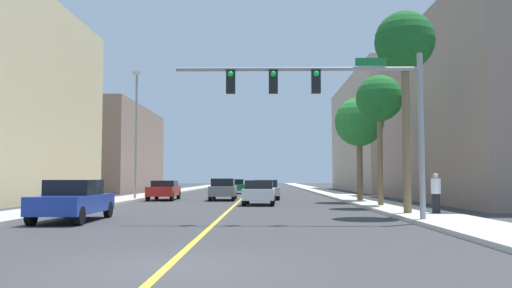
# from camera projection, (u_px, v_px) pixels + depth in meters

# --- Properties ---
(ground) EXTENTS (192.00, 192.00, 0.00)m
(ground) POSITION_uv_depth(u_px,v_px,m) (247.00, 194.00, 51.03)
(ground) COLOR #38383A
(sidewalk_left) EXTENTS (2.74, 168.00, 0.15)m
(sidewalk_left) POSITION_uv_depth(u_px,v_px,m) (165.00, 193.00, 51.18)
(sidewalk_left) COLOR #B2ADA3
(sidewalk_left) RESTS_ON ground
(sidewalk_right) EXTENTS (2.74, 168.00, 0.15)m
(sidewalk_right) POSITION_uv_depth(u_px,v_px,m) (330.00, 193.00, 50.90)
(sidewalk_right) COLOR beige
(sidewalk_right) RESTS_ON ground
(lane_marking_center) EXTENTS (0.16, 144.00, 0.01)m
(lane_marking_center) POSITION_uv_depth(u_px,v_px,m) (247.00, 194.00, 51.03)
(lane_marking_center) COLOR yellow
(lane_marking_center) RESTS_ON ground
(building_left_far) EXTENTS (15.77, 20.27, 9.52)m
(building_left_far) POSITION_uv_depth(u_px,v_px,m) (77.00, 150.00, 58.50)
(building_left_far) COLOR gray
(building_left_far) RESTS_ON ground
(building_right_far) EXTENTS (15.28, 27.83, 13.47)m
(building_right_far) POSITION_uv_depth(u_px,v_px,m) (410.00, 135.00, 62.33)
(building_right_far) COLOR tan
(building_right_far) RESTS_ON ground
(traffic_signal_mast) EXTENTS (8.74, 0.36, 5.84)m
(traffic_signal_mast) POSITION_uv_depth(u_px,v_px,m) (336.00, 97.00, 18.14)
(traffic_signal_mast) COLOR gray
(traffic_signal_mast) RESTS_ON sidewalk_right
(street_lamp) EXTENTS (0.56, 0.28, 8.97)m
(street_lamp) POSITION_uv_depth(u_px,v_px,m) (136.00, 128.00, 36.20)
(street_lamp) COLOR gray
(street_lamp) RESTS_ON sidewalk_left
(palm_near) EXTENTS (2.48, 2.48, 8.36)m
(palm_near) POSITION_uv_depth(u_px,v_px,m) (405.00, 45.00, 21.40)
(palm_near) COLOR brown
(palm_near) RESTS_ON sidewalk_right
(palm_mid) EXTENTS (2.47, 2.47, 6.89)m
(palm_mid) POSITION_uv_depth(u_px,v_px,m) (379.00, 100.00, 27.31)
(palm_mid) COLOR brown
(palm_mid) RESTS_ON sidewalk_right
(palm_far) EXTENTS (3.17, 3.17, 6.63)m
(palm_far) POSITION_uv_depth(u_px,v_px,m) (359.00, 123.00, 33.27)
(palm_far) COLOR brown
(palm_far) RESTS_ON sidewalk_right
(car_green) EXTENTS (1.87, 4.19, 1.43)m
(car_green) POSITION_uv_depth(u_px,v_px,m) (236.00, 186.00, 51.16)
(car_green) COLOR #196638
(car_green) RESTS_ON ground
(car_silver) EXTENTS (1.98, 4.06, 1.42)m
(car_silver) POSITION_uv_depth(u_px,v_px,m) (266.00, 189.00, 37.32)
(car_silver) COLOR #BCBCC1
(car_silver) RESTS_ON ground
(car_red) EXTENTS (1.97, 4.57, 1.38)m
(car_red) POSITION_uv_depth(u_px,v_px,m) (164.00, 190.00, 36.41)
(car_red) COLOR red
(car_red) RESTS_ON ground
(car_gray) EXTENTS (1.84, 4.43, 1.53)m
(car_gray) POSITION_uv_depth(u_px,v_px,m) (223.00, 189.00, 36.10)
(car_gray) COLOR slate
(car_gray) RESTS_ON ground
(car_blue) EXTENTS (1.91, 4.54, 1.51)m
(car_blue) POSITION_uv_depth(u_px,v_px,m) (74.00, 200.00, 18.73)
(car_blue) COLOR #1E389E
(car_blue) RESTS_ON ground
(car_white) EXTENTS (1.91, 3.96, 1.43)m
(car_white) POSITION_uv_depth(u_px,v_px,m) (259.00, 192.00, 29.91)
(car_white) COLOR white
(car_white) RESTS_ON ground
(pedestrian) EXTENTS (0.38, 0.38, 1.61)m
(pedestrian) POSITION_uv_depth(u_px,v_px,m) (436.00, 193.00, 20.74)
(pedestrian) COLOR black
(pedestrian) RESTS_ON sidewalk_right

